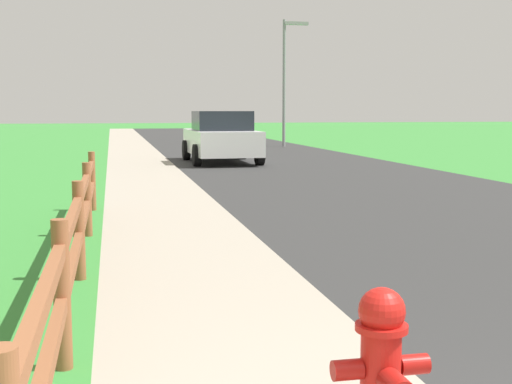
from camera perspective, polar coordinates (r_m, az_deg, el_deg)
ground_plane at (r=26.67m, az=-8.04°, el=3.28°), size 120.00×120.00×0.00m
road_asphalt at (r=29.09m, az=-1.41°, el=3.65°), size 7.00×66.00×0.01m
curb_concrete at (r=28.62m, az=-14.33°, el=3.38°), size 6.00×66.00×0.01m
grass_verge at (r=28.72m, az=-17.32°, el=3.30°), size 5.00×66.00×0.00m
fire_hydrant at (r=3.65m, az=10.53°, el=-13.61°), size 0.52×0.44×0.76m
rail_fence at (r=6.83m, az=-14.67°, el=-2.51°), size 0.11×9.56×0.98m
parked_suv_white at (r=21.54m, az=-2.94°, el=4.59°), size 2.16×4.34×1.63m
street_lamp at (r=31.03m, az=2.60°, el=10.15°), size 1.17×0.20×5.67m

